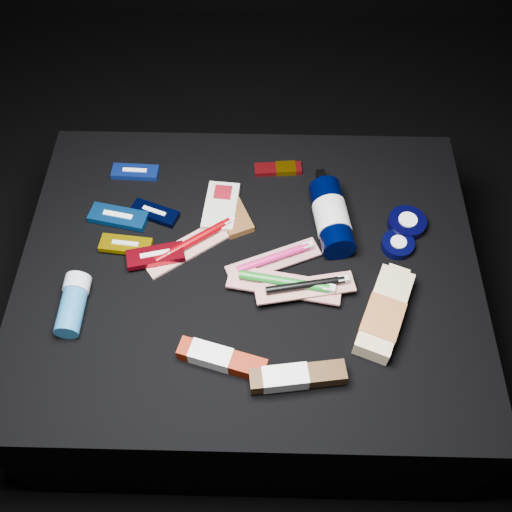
{
  "coord_description": "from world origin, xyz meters",
  "views": [
    {
      "loc": [
        0.03,
        -0.65,
        1.42
      ],
      "look_at": [
        0.01,
        0.01,
        0.42
      ],
      "focal_mm": 40.0,
      "sensor_mm": 36.0,
      "label": 1
    }
  ],
  "objects_px": {
    "lotion_bottle": "(331,217)",
    "bodywash_bottle": "(384,315)",
    "deodorant_stick": "(73,304)",
    "toothpaste_carton_red": "(218,358)"
  },
  "relations": [
    {
      "from": "lotion_bottle",
      "to": "bodywash_bottle",
      "type": "bearing_deg",
      "value": -75.78
    },
    {
      "from": "lotion_bottle",
      "to": "bodywash_bottle",
      "type": "distance_m",
      "value": 0.25
    },
    {
      "from": "deodorant_stick",
      "to": "toothpaste_carton_red",
      "type": "distance_m",
      "value": 0.31
    },
    {
      "from": "lotion_bottle",
      "to": "bodywash_bottle",
      "type": "xyz_separation_m",
      "value": [
        0.09,
        -0.23,
        -0.02
      ]
    },
    {
      "from": "deodorant_stick",
      "to": "bodywash_bottle",
      "type": "bearing_deg",
      "value": -0.32
    },
    {
      "from": "lotion_bottle",
      "to": "bodywash_bottle",
      "type": "height_order",
      "value": "lotion_bottle"
    },
    {
      "from": "lotion_bottle",
      "to": "deodorant_stick",
      "type": "bearing_deg",
      "value": -165.28
    },
    {
      "from": "bodywash_bottle",
      "to": "deodorant_stick",
      "type": "bearing_deg",
      "value": -159.14
    },
    {
      "from": "deodorant_stick",
      "to": "toothpaste_carton_red",
      "type": "relative_size",
      "value": 0.72
    },
    {
      "from": "toothpaste_carton_red",
      "to": "lotion_bottle",
      "type": "bearing_deg",
      "value": 70.49
    }
  ]
}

